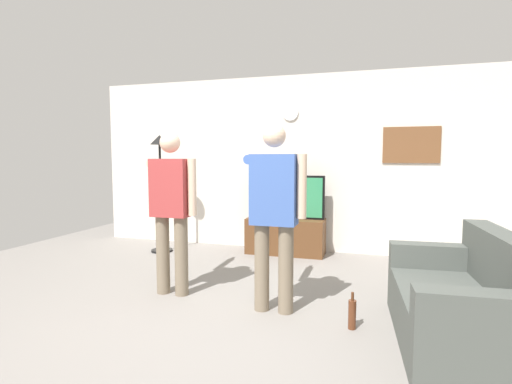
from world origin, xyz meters
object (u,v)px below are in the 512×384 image
(side_couch, at_px, (465,305))
(television, at_px, (286,197))
(tv_stand, at_px, (285,236))
(beverage_bottle, at_px, (352,314))
(wall_clock, at_px, (290,113))
(framed_picture, at_px, (411,145))
(floor_lamp, at_px, (160,169))
(person_standing_nearer_couch, at_px, (274,207))
(person_standing_nearer_lamp, at_px, (172,204))

(side_couch, bearing_deg, television, 128.10)
(tv_stand, bearing_deg, beverage_bottle, -65.16)
(wall_clock, xyz_separation_m, framed_picture, (1.75, 0.00, -0.51))
(wall_clock, xyz_separation_m, side_couch, (1.94, -2.72, -1.81))
(framed_picture, bearing_deg, wall_clock, -179.84)
(television, bearing_deg, floor_lamp, -165.91)
(tv_stand, relative_size, wall_clock, 4.80)
(framed_picture, height_order, person_standing_nearer_couch, framed_picture)
(television, bearing_deg, wall_clock, 90.00)
(television, distance_m, floor_lamp, 1.96)
(tv_stand, bearing_deg, wall_clock, 90.00)
(television, distance_m, person_standing_nearer_couch, 2.27)
(person_standing_nearer_couch, bearing_deg, person_standing_nearer_lamp, 172.59)
(floor_lamp, bearing_deg, person_standing_nearer_lamp, -56.15)
(person_standing_nearer_couch, distance_m, side_couch, 1.72)
(wall_clock, xyz_separation_m, person_standing_nearer_couch, (0.37, -2.48, -1.14))
(floor_lamp, height_order, person_standing_nearer_couch, floor_lamp)
(floor_lamp, bearing_deg, beverage_bottle, -33.58)
(framed_picture, bearing_deg, person_standing_nearer_couch, -118.90)
(tv_stand, bearing_deg, person_standing_nearer_lamp, -110.63)
(floor_lamp, distance_m, beverage_bottle, 3.73)
(person_standing_nearer_couch, bearing_deg, floor_lamp, 141.57)
(floor_lamp, distance_m, side_couch, 4.40)
(tv_stand, height_order, wall_clock, wall_clock)
(television, xyz_separation_m, beverage_bottle, (1.10, -2.43, -0.73))
(television, bearing_deg, beverage_bottle, -65.58)
(television, bearing_deg, person_standing_nearer_couch, -80.49)
(tv_stand, bearing_deg, person_standing_nearer_couch, -80.29)
(side_couch, relative_size, beverage_bottle, 5.00)
(tv_stand, height_order, beverage_bottle, tv_stand)
(tv_stand, relative_size, television, 1.01)
(person_standing_nearer_couch, height_order, beverage_bottle, person_standing_nearer_couch)
(framed_picture, distance_m, floor_lamp, 3.69)
(television, xyz_separation_m, side_couch, (1.94, -2.48, -0.54))
(framed_picture, xyz_separation_m, person_standing_nearer_lamp, (-2.52, -2.34, -0.66))
(television, height_order, floor_lamp, floor_lamp)
(wall_clock, relative_size, beverage_bottle, 0.76)
(tv_stand, height_order, person_standing_nearer_lamp, person_standing_nearer_lamp)
(person_standing_nearer_lamp, xyz_separation_m, beverage_bottle, (1.87, -0.34, -0.83))
(person_standing_nearer_lamp, xyz_separation_m, person_standing_nearer_couch, (1.14, -0.15, 0.03))
(beverage_bottle, bearing_deg, person_standing_nearer_lamp, 169.59)
(tv_stand, xyz_separation_m, person_standing_nearer_couch, (0.37, -2.19, 0.72))
(beverage_bottle, bearing_deg, wall_clock, 112.43)
(floor_lamp, bearing_deg, framed_picture, 11.22)
(framed_picture, height_order, person_standing_nearer_lamp, framed_picture)
(television, xyz_separation_m, framed_picture, (1.75, 0.25, 0.77))
(tv_stand, height_order, framed_picture, framed_picture)
(tv_stand, xyz_separation_m, television, (0.00, 0.05, 0.59))
(floor_lamp, height_order, beverage_bottle, floor_lamp)
(television, distance_m, side_couch, 3.19)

